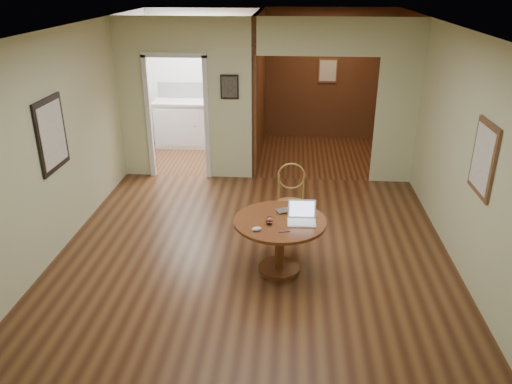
# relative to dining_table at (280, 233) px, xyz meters

# --- Properties ---
(floor) EXTENTS (5.00, 5.00, 0.00)m
(floor) POSITION_rel_dining_table_xyz_m (-0.34, 0.46, -0.50)
(floor) COLOR #3F2112
(floor) RESTS_ON ground
(room_shell) EXTENTS (5.20, 7.50, 5.00)m
(room_shell) POSITION_rel_dining_table_xyz_m (-0.81, 3.56, 0.79)
(room_shell) COLOR silver
(room_shell) RESTS_ON ground
(dining_table) EXTENTS (1.08, 1.08, 0.68)m
(dining_table) POSITION_rel_dining_table_xyz_m (0.00, 0.00, 0.00)
(dining_table) COLOR brown
(dining_table) RESTS_ON ground
(chair) EXTENTS (0.42, 0.42, 0.98)m
(chair) POSITION_rel_dining_table_xyz_m (0.12, 1.00, 0.05)
(chair) COLOR olive
(chair) RESTS_ON ground
(open_laptop) EXTENTS (0.33, 0.28, 0.23)m
(open_laptop) POSITION_rel_dining_table_xyz_m (0.25, -0.00, 0.24)
(open_laptop) COLOR silver
(open_laptop) RESTS_ON dining_table
(closed_laptop) EXTENTS (0.38, 0.32, 0.03)m
(closed_laptop) POSITION_rel_dining_table_xyz_m (0.12, 0.21, 0.19)
(closed_laptop) COLOR #B2B2B7
(closed_laptop) RESTS_ON dining_table
(mouse) EXTENTS (0.13, 0.10, 0.05)m
(mouse) POSITION_rel_dining_table_xyz_m (-0.25, -0.29, 0.20)
(mouse) COLOR silver
(mouse) RESTS_ON dining_table
(wine_glass) EXTENTS (0.09, 0.09, 0.10)m
(wine_glass) POSITION_rel_dining_table_xyz_m (-0.12, -0.12, 0.22)
(wine_glass) COLOR white
(wine_glass) RESTS_ON dining_table
(pen) EXTENTS (0.13, 0.05, 0.01)m
(pen) POSITION_rel_dining_table_xyz_m (0.06, -0.30, 0.18)
(pen) COLOR navy
(pen) RESTS_ON dining_table
(kitchen_cabinet) EXTENTS (2.06, 0.60, 0.94)m
(kitchen_cabinet) POSITION_rel_dining_table_xyz_m (-1.69, 4.66, -0.03)
(kitchen_cabinet) COLOR white
(kitchen_cabinet) RESTS_ON ground
(grocery_bag) EXTENTS (0.40, 0.37, 0.33)m
(grocery_bag) POSITION_rel_dining_table_xyz_m (-1.07, 4.66, 0.60)
(grocery_bag) COLOR #CAB794
(grocery_bag) RESTS_ON kitchen_cabinet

